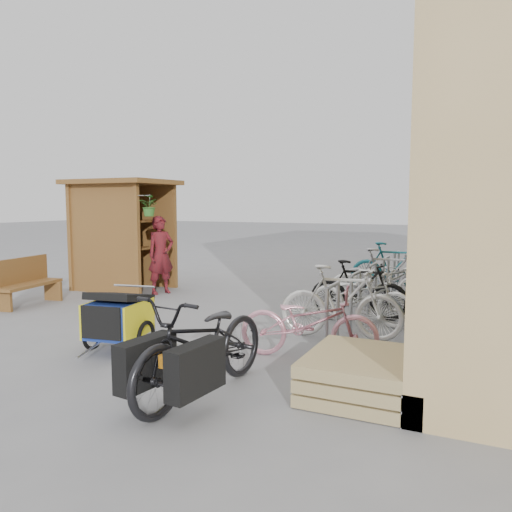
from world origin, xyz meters
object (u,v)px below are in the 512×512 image
at_px(pallet_stack, 360,374).
at_px(person_kiosk, 161,255).
at_px(bike_2, 361,296).
at_px(bike_7, 393,268).
at_px(shopping_carts, 438,258).
at_px(cargo_bike, 202,345).
at_px(bench, 26,281).
at_px(bike_4, 380,282).
at_px(bike_6, 399,276).
at_px(bike_5, 386,277).
at_px(kiosk, 119,219).
at_px(bike_0, 309,322).
at_px(bike_3, 359,290).
at_px(bike_1, 341,302).
at_px(child_trailer, 118,316).

xyz_separation_m(pallet_stack, person_kiosk, (-5.13, 3.80, 0.61)).
xyz_separation_m(bike_2, bike_7, (-0.02, 2.99, 0.10)).
xyz_separation_m(shopping_carts, cargo_bike, (-1.38, -8.57, -0.07)).
height_order(pallet_stack, bike_7, bike_7).
height_order(bench, person_kiosk, person_kiosk).
bearing_deg(bike_4, bench, 104.51).
relative_size(bike_2, bike_6, 1.04).
bearing_deg(bike_6, bike_2, 170.19).
relative_size(pallet_stack, bike_4, 0.66).
relative_size(cargo_bike, bike_5, 1.17).
relative_size(kiosk, bike_0, 1.47).
relative_size(bike_2, bike_3, 1.03).
height_order(kiosk, bike_0, kiosk).
bearing_deg(bike_6, bike_3, 166.85).
relative_size(cargo_bike, bike_4, 1.14).
height_order(person_kiosk, bike_1, person_kiosk).
distance_m(person_kiosk, bike_6, 4.94).
xyz_separation_m(kiosk, bike_1, (5.54, -1.92, -1.03)).
relative_size(bench, bike_4, 0.80).
height_order(bench, child_trailer, bench).
bearing_deg(person_kiosk, bike_1, -88.52).
xyz_separation_m(pallet_stack, bench, (-6.67, 1.71, 0.24)).
bearing_deg(bench, person_kiosk, 43.79).
relative_size(bench, cargo_bike, 0.70).
distance_m(bench, bike_0, 5.87).
bearing_deg(bike_0, cargo_bike, 150.66).
height_order(pallet_stack, bench, bench).
xyz_separation_m(person_kiosk, bike_7, (4.41, 2.14, -0.28)).
xyz_separation_m(kiosk, person_kiosk, (1.15, -0.07, -0.74)).
xyz_separation_m(pallet_stack, bike_4, (-0.67, 4.28, 0.27)).
distance_m(kiosk, shopping_carts, 7.50).
distance_m(bike_5, bike_7, 1.37).
height_order(bike_1, bike_2, bike_1).
distance_m(kiosk, bench, 2.46).
height_order(person_kiosk, bike_2, person_kiosk).
bearing_deg(cargo_bike, bike_0, 78.78).
bearing_deg(cargo_bike, child_trailer, 160.62).
height_order(bike_4, bike_7, bike_7).
height_order(bike_2, bike_4, bike_4).
bearing_deg(bench, bike_3, 5.15).
bearing_deg(child_trailer, bench, 146.79).
height_order(kiosk, shopping_carts, kiosk).
bearing_deg(bench, kiosk, 69.84).
xyz_separation_m(bench, bike_3, (5.86, 1.56, 0.03)).
height_order(pallet_stack, bike_1, bike_1).
distance_m(pallet_stack, person_kiosk, 6.41).
height_order(bench, bike_5, bike_5).
distance_m(bike_1, bike_5, 2.63).
bearing_deg(bike_1, person_kiosk, 59.52).
bearing_deg(bike_0, pallet_stack, -148.73).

